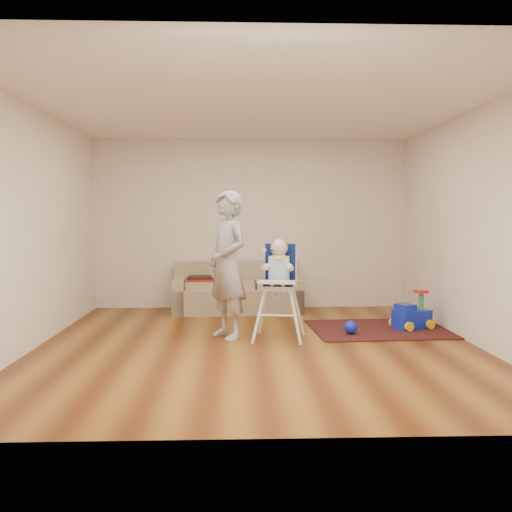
{
  "coord_description": "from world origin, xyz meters",
  "views": [
    {
      "loc": [
        -0.24,
        -6.44,
        1.48
      ],
      "look_at": [
        0.0,
        0.4,
        1.0
      ],
      "focal_mm": 40.0,
      "sensor_mm": 36.0,
      "label": 1
    }
  ],
  "objects_px": {
    "side_table": "(207,293)",
    "adult": "(227,265)",
    "high_chair": "(279,291)",
    "toy_ball": "(351,327)",
    "ride_on_toy": "(412,309)",
    "sofa": "(237,287)"
  },
  "relations": [
    {
      "from": "toy_ball",
      "to": "ride_on_toy",
      "type": "bearing_deg",
      "value": 22.03
    },
    {
      "from": "sofa",
      "to": "adult",
      "type": "distance_m",
      "value": 1.96
    },
    {
      "from": "high_chair",
      "to": "adult",
      "type": "height_order",
      "value": "adult"
    },
    {
      "from": "side_table",
      "to": "high_chair",
      "type": "distance_m",
      "value": 2.31
    },
    {
      "from": "adult",
      "to": "side_table",
      "type": "bearing_deg",
      "value": 157.15
    },
    {
      "from": "ride_on_toy",
      "to": "side_table",
      "type": "bearing_deg",
      "value": 128.13
    },
    {
      "from": "side_table",
      "to": "adult",
      "type": "relative_size",
      "value": 0.31
    },
    {
      "from": "side_table",
      "to": "toy_ball",
      "type": "xyz_separation_m",
      "value": [
        1.88,
        -1.88,
        -0.18
      ]
    },
    {
      "from": "toy_ball",
      "to": "side_table",
      "type": "bearing_deg",
      "value": 134.96
    },
    {
      "from": "sofa",
      "to": "high_chair",
      "type": "relative_size",
      "value": 1.64
    },
    {
      "from": "ride_on_toy",
      "to": "toy_ball",
      "type": "xyz_separation_m",
      "value": [
        -0.88,
        -0.36,
        -0.17
      ]
    },
    {
      "from": "toy_ball",
      "to": "adult",
      "type": "distance_m",
      "value": 1.73
    },
    {
      "from": "side_table",
      "to": "high_chair",
      "type": "bearing_deg",
      "value": -64.85
    },
    {
      "from": "sofa",
      "to": "side_table",
      "type": "distance_m",
      "value": 0.5
    },
    {
      "from": "sofa",
      "to": "toy_ball",
      "type": "bearing_deg",
      "value": -54.02
    },
    {
      "from": "high_chair",
      "to": "adult",
      "type": "relative_size",
      "value": 0.68
    },
    {
      "from": "high_chair",
      "to": "adult",
      "type": "bearing_deg",
      "value": -177.74
    },
    {
      "from": "toy_ball",
      "to": "high_chair",
      "type": "bearing_deg",
      "value": -168.43
    },
    {
      "from": "side_table",
      "to": "adult",
      "type": "xyz_separation_m",
      "value": [
        0.35,
        -1.99,
        0.61
      ]
    },
    {
      "from": "side_table",
      "to": "toy_ball",
      "type": "distance_m",
      "value": 2.67
    },
    {
      "from": "toy_ball",
      "to": "adult",
      "type": "relative_size",
      "value": 0.09
    },
    {
      "from": "sofa",
      "to": "side_table",
      "type": "xyz_separation_m",
      "value": [
        -0.48,
        0.1,
        -0.1
      ]
    }
  ]
}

